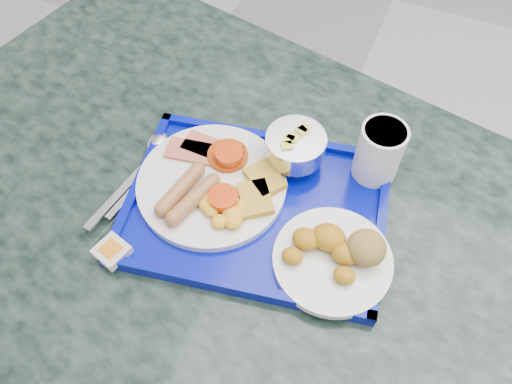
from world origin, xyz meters
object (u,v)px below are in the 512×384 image
tray (256,208)px  fruit_bowl (295,146)px  bread_plate (337,254)px  juice_cup (380,151)px  table (233,273)px  main_plate (215,185)px

tray → fruit_bowl: bearing=76.9°
bread_plate → juice_cup: size_ratio=1.73×
table → juice_cup: 0.37m
table → main_plate: 0.23m
bread_plate → fruit_bowl: size_ratio=1.80×
table → fruit_bowl: 0.30m
tray → fruit_bowl: (0.02, 0.10, 0.05)m
fruit_bowl → main_plate: bearing=-134.5°
main_plate → juice_cup: 0.26m
tray → juice_cup: bearing=42.7°
bread_plate → juice_cup: juice_cup is taller
main_plate → bread_plate: bread_plate is taller
fruit_bowl → juice_cup: 0.13m
table → tray: size_ratio=3.11×
table → bread_plate: size_ratio=7.98×
tray → main_plate: bearing=176.5°
table → bread_plate: bearing=-2.5°
table → juice_cup: bearing=42.6°
table → fruit_bowl: (0.06, 0.14, 0.26)m
tray → juice_cup: 0.21m
table → bread_plate: 0.29m
tray → bread_plate: 0.15m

